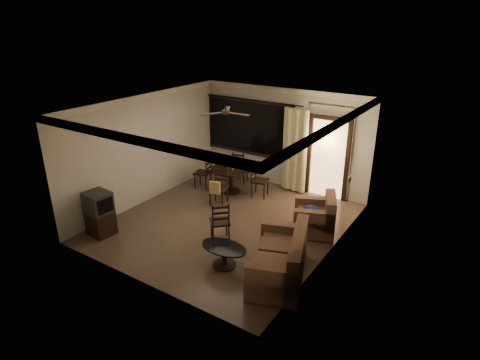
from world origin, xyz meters
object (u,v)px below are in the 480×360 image
Objects in this scene: dining_table at (231,173)px; dining_chair_south at (219,193)px; sofa at (282,261)px; side_chair at (220,229)px; dining_chair_east at (259,186)px; coffee_table at (224,253)px; armchair at (316,218)px; dining_chair_north at (240,173)px; tv_cabinet at (100,213)px; dining_chair_west at (203,178)px.

dining_chair_south reaches higher than dining_table.
sofa reaches higher than dining_table.
side_chair is at bearing -60.70° from dining_table.
dining_chair_east is 1.00× the size of side_chair.
coffee_table is at bearing -64.70° from dining_chair_south.
armchair is at bearing 74.79° from sofa.
dining_chair_south and dining_chair_north have the same top height.
tv_cabinet is 4.20m from sofa.
dining_chair_west is 1.00× the size of dining_chair_north.
dining_chair_east reaches higher than dining_table.
coffee_table is at bearing 172.94° from sofa.
armchair is at bearing -12.85° from dining_chair_south.
dining_chair_south is 2.79m from coffee_table.
dining_table is 1.15× the size of dining_chair_south.
dining_chair_east is 4.18m from tv_cabinet.
dining_chair_south is at bearing 68.92° from tv_cabinet.
dining_chair_east is 0.49× the size of sofa.
coffee_table is (2.09, -3.77, -0.00)m from dining_chair_north.
dining_chair_east reaches higher than sofa.
tv_cabinet is at bearing -128.43° from dining_chair_south.
dining_chair_north is 1.00× the size of side_chair.
dining_chair_south is 0.49× the size of sofa.
dining_chair_east is 3.40m from coffee_table.
dining_chair_north is at bearing 47.78° from dining_chair_east.
coffee_table is at bearing 86.98° from side_chair.
dining_chair_west is 0.99× the size of coffee_table.
dining_table is at bearing 90.53° from dining_chair_north.
dining_chair_east is 0.93× the size of tv_cabinet.
dining_chair_west is at bearing 42.57° from dining_chair_north.
armchair is 1.23× the size of side_chair.
dining_table is 3.01m from armchair.
side_chair reaches higher than sofa.
dining_table is 1.15× the size of dining_chair_west.
coffee_table is (-1.13, -0.25, -0.09)m from sofa.
dining_table is at bearing 89.91° from dining_chair_east.
side_chair is at bearing 130.41° from coffee_table.
tv_cabinet is at bearing -17.64° from dining_chair_west.
dining_chair_west is at bearing -88.48° from side_chair.
tv_cabinet is (-0.92, -4.27, 0.23)m from dining_chair_north.
sofa is (4.14, 0.74, -0.14)m from tv_cabinet.
dining_chair_east is 1.00× the size of dining_chair_north.
dining_chair_north is 0.99× the size of coffee_table.
sofa is at bearing -109.20° from armchair.
side_chair is at bearing 144.96° from sofa.
tv_cabinet reaches higher than dining_chair_south.
dining_chair_west is 3.35m from tv_cabinet.
dining_chair_north reaches higher than dining_table.
tv_cabinet reaches higher than dining_chair_east.
dining_chair_west is 1.67m from dining_chair_east.
side_chair is (-1.60, -1.46, -0.09)m from armchair.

